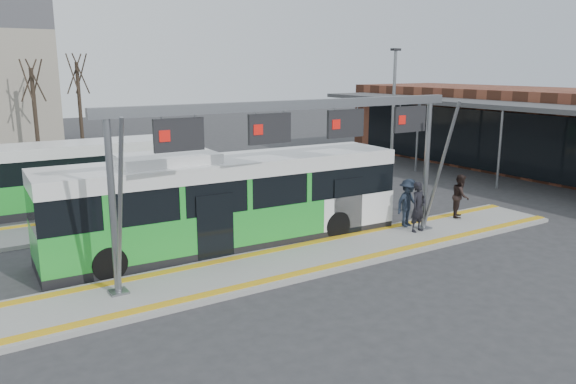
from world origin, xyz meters
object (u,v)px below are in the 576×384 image
at_px(hero_bus, 227,203).
at_px(passenger_b, 461,196).
at_px(passenger_c, 408,203).
at_px(passenger_a, 418,207).
at_px(gantry, 301,133).

xyz_separation_m(hero_bus, passenger_b, (9.87, -2.13, -0.56)).
bearing_deg(hero_bus, passenger_c, -13.16).
bearing_deg(passenger_a, gantry, 169.99).
bearing_deg(passenger_c, gantry, 178.22).
bearing_deg(passenger_b, passenger_c, 138.72).
height_order(gantry, passenger_b, gantry).
distance_m(hero_bus, passenger_b, 10.11).
distance_m(hero_bus, passenger_a, 7.34).
xyz_separation_m(gantry, passenger_c, (5.55, 0.65, -3.19)).
bearing_deg(hero_bus, passenger_a, -19.24).
height_order(passenger_a, passenger_b, passenger_a).
xyz_separation_m(gantry, hero_bus, (-1.44, 2.60, -2.67)).
xyz_separation_m(gantry, passenger_a, (5.36, -0.11, -3.17)).
bearing_deg(gantry, passenger_b, 3.23).
bearing_deg(passenger_c, hero_bus, 155.95).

